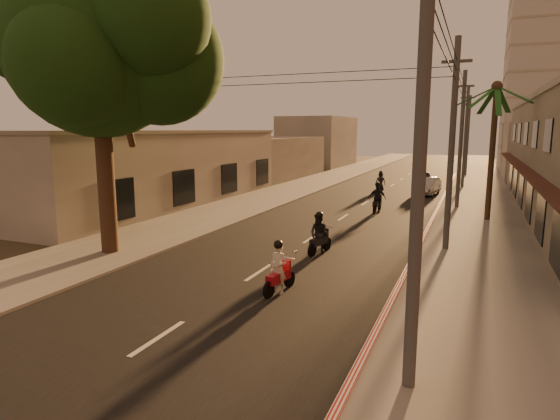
# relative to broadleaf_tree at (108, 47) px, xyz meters

# --- Properties ---
(ground) EXTENTS (160.00, 160.00, 0.00)m
(ground) POSITION_rel_broadleaf_tree_xyz_m (6.61, -2.14, -8.48)
(ground) COLOR #383023
(ground) RESTS_ON ground
(road) EXTENTS (10.00, 140.00, 0.02)m
(road) POSITION_rel_broadleaf_tree_xyz_m (6.61, 17.86, -8.47)
(road) COLOR black
(road) RESTS_ON ground
(sidewalk_right) EXTENTS (5.00, 140.00, 0.12)m
(sidewalk_right) POSITION_rel_broadleaf_tree_xyz_m (14.11, 17.86, -8.42)
(sidewalk_right) COLOR slate
(sidewalk_right) RESTS_ON ground
(sidewalk_left) EXTENTS (5.00, 140.00, 0.12)m
(sidewalk_left) POSITION_rel_broadleaf_tree_xyz_m (-0.89, 17.86, -8.42)
(sidewalk_left) COLOR slate
(sidewalk_left) RESTS_ON ground
(curb_stripe) EXTENTS (0.20, 60.00, 0.20)m
(curb_stripe) POSITION_rel_broadleaf_tree_xyz_m (11.71, 12.86, -8.38)
(curb_stripe) COLOR #AD1712
(curb_stripe) RESTS_ON ground
(left_building) EXTENTS (8.20, 24.20, 5.20)m
(left_building) POSITION_rel_broadleaf_tree_xyz_m (-7.37, 11.86, -5.88)
(left_building) COLOR #A9A599
(left_building) RESTS_ON ground
(distant_tower) EXTENTS (12.10, 12.10, 28.00)m
(distant_tower) POSITION_rel_broadleaf_tree_xyz_m (22.61, 53.86, 5.52)
(distant_tower) COLOR #B7B5B2
(distant_tower) RESTS_ON ground
(broadleaf_tree) EXTENTS (9.60, 8.70, 12.10)m
(broadleaf_tree) POSITION_rel_broadleaf_tree_xyz_m (0.00, 0.00, 0.00)
(broadleaf_tree) COLOR black
(broadleaf_tree) RESTS_ON ground
(palm_tree) EXTENTS (5.00, 5.00, 8.20)m
(palm_tree) POSITION_rel_broadleaf_tree_xyz_m (14.61, 13.86, -1.33)
(palm_tree) COLOR black
(palm_tree) RESTS_ON ground
(utility_poles) EXTENTS (1.20, 48.26, 9.00)m
(utility_poles) POSITION_rel_broadleaf_tree_xyz_m (12.81, 17.86, -1.94)
(utility_poles) COLOR #38383A
(utility_poles) RESTS_ON ground
(filler_right) EXTENTS (8.00, 14.00, 6.00)m
(filler_right) POSITION_rel_broadleaf_tree_xyz_m (20.61, 42.86, -5.48)
(filler_right) COLOR #A9A599
(filler_right) RESTS_ON ground
(filler_left_near) EXTENTS (8.00, 14.00, 4.40)m
(filler_left_near) POSITION_rel_broadleaf_tree_xyz_m (-7.39, 31.86, -6.28)
(filler_left_near) COLOR #A9A599
(filler_left_near) RESTS_ON ground
(filler_left_far) EXTENTS (8.00, 14.00, 7.00)m
(filler_left_far) POSITION_rel_broadleaf_tree_xyz_m (-7.39, 49.86, -4.98)
(filler_left_far) COLOR #A9A599
(filler_left_far) RESTS_ON ground
(scooter_red) EXTENTS (0.81, 1.79, 1.78)m
(scooter_red) POSITION_rel_broadleaf_tree_xyz_m (8.14, -1.86, -7.69)
(scooter_red) COLOR black
(scooter_red) RESTS_ON ground
(scooter_mid_a) EXTENTS (1.11, 1.86, 1.85)m
(scooter_mid_a) POSITION_rel_broadleaf_tree_xyz_m (7.85, 3.28, -7.64)
(scooter_mid_a) COLOR black
(scooter_mid_a) RESTS_ON ground
(scooter_mid_b) EXTENTS (1.12, 2.02, 1.99)m
(scooter_mid_b) POSITION_rel_broadleaf_tree_xyz_m (8.15, 14.34, -7.59)
(scooter_mid_b) COLOR black
(scooter_mid_b) RESTS_ON ground
(scooter_far_a) EXTENTS (1.08, 1.80, 1.79)m
(scooter_far_a) POSITION_rel_broadleaf_tree_xyz_m (6.41, 24.67, -7.66)
(scooter_far_a) COLOR black
(scooter_far_a) RESTS_ON ground
(scooter_far_b) EXTENTS (1.16, 1.78, 1.74)m
(scooter_far_b) POSITION_rel_broadleaf_tree_xyz_m (10.18, 25.28, -7.68)
(scooter_far_b) COLOR black
(scooter_far_b) RESTS_ON ground
(parked_car) EXTENTS (2.54, 4.65, 1.41)m
(parked_car) POSITION_rel_broadleaf_tree_xyz_m (10.26, 24.34, -7.77)
(parked_car) COLOR #999CA1
(parked_car) RESTS_ON ground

